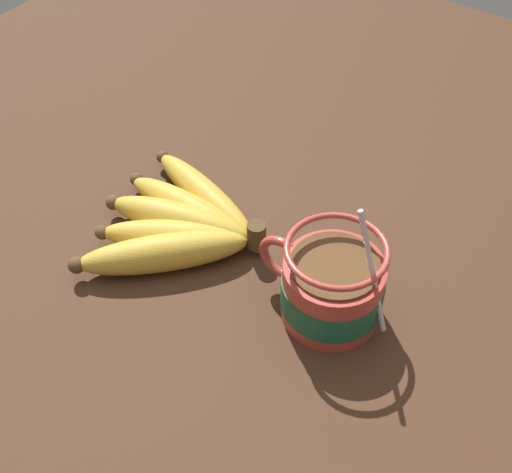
# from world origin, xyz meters

# --- Properties ---
(table) EXTENTS (1.26, 1.26, 0.03)m
(table) POSITION_xyz_m (0.00, 0.00, 0.02)
(table) COLOR #422819
(table) RESTS_ON ground
(coffee_mug) EXTENTS (0.14, 0.10, 0.15)m
(coffee_mug) POSITION_xyz_m (-0.09, 0.03, 0.07)
(coffee_mug) COLOR #B23D33
(coffee_mug) RESTS_ON table
(banana_bunch) EXTENTS (0.19, 0.21, 0.04)m
(banana_bunch) POSITION_xyz_m (0.10, 0.02, 0.05)
(banana_bunch) COLOR #4C381E
(banana_bunch) RESTS_ON table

